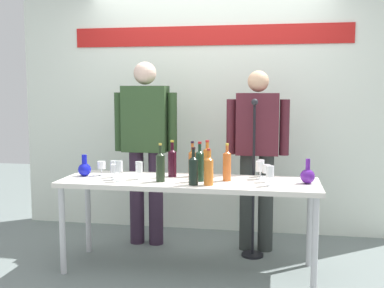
% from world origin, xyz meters
% --- Properties ---
extents(ground_plane, '(10.00, 10.00, 0.00)m').
position_xyz_m(ground_plane, '(0.00, 0.00, 0.00)').
color(ground_plane, slate).
extents(back_wall, '(4.14, 0.11, 3.00)m').
position_xyz_m(back_wall, '(0.00, 1.21, 1.50)').
color(back_wall, white).
rests_on(back_wall, ground).
extents(display_table, '(2.12, 0.64, 0.77)m').
position_xyz_m(display_table, '(0.00, 0.00, 0.70)').
color(display_table, silver).
rests_on(display_table, ground).
extents(decanter_blue_left, '(0.11, 0.11, 0.19)m').
position_xyz_m(decanter_blue_left, '(-0.92, 0.02, 0.83)').
color(decanter_blue_left, '#141ABA').
rests_on(decanter_blue_left, display_table).
extents(decanter_blue_right, '(0.12, 0.12, 0.20)m').
position_xyz_m(decanter_blue_right, '(0.95, 0.02, 0.83)').
color(decanter_blue_right, '#561D8C').
rests_on(decanter_blue_right, display_table).
extents(presenter_left, '(0.62, 0.22, 1.77)m').
position_xyz_m(presenter_left, '(-0.53, 0.60, 1.02)').
color(presenter_left, '#352337').
rests_on(presenter_left, ground).
extents(presenter_right, '(0.58, 0.22, 1.68)m').
position_xyz_m(presenter_right, '(0.53, 0.60, 0.96)').
color(presenter_right, '#303432').
rests_on(presenter_right, ground).
extents(wine_bottle_0, '(0.07, 0.07, 0.31)m').
position_xyz_m(wine_bottle_0, '(-0.17, 0.13, 0.90)').
color(wine_bottle_0, '#320B19').
rests_on(wine_bottle_0, display_table).
extents(wine_bottle_1, '(0.07, 0.07, 0.30)m').
position_xyz_m(wine_bottle_1, '(0.07, -0.19, 0.89)').
color(wine_bottle_1, black).
rests_on(wine_bottle_1, display_table).
extents(wine_bottle_2, '(0.07, 0.07, 0.31)m').
position_xyz_m(wine_bottle_2, '(0.31, 0.03, 0.90)').
color(wine_bottle_2, '#CF6329').
rests_on(wine_bottle_2, display_table).
extents(wine_bottle_3, '(0.07, 0.07, 0.32)m').
position_xyz_m(wine_bottle_3, '(0.10, -0.03, 0.90)').
color(wine_bottle_3, '#1A3623').
rests_on(wine_bottle_3, display_table).
extents(wine_bottle_4, '(0.07, 0.07, 0.32)m').
position_xyz_m(wine_bottle_4, '(0.13, 0.14, 0.91)').
color(wine_bottle_4, orange).
rests_on(wine_bottle_4, display_table).
extents(wine_bottle_5, '(0.07, 0.07, 0.31)m').
position_xyz_m(wine_bottle_5, '(-0.22, -0.10, 0.90)').
color(wine_bottle_5, '#21301E').
rests_on(wine_bottle_5, display_table).
extents(wine_bottle_6, '(0.07, 0.07, 0.30)m').
position_xyz_m(wine_bottle_6, '(-0.00, 0.17, 0.89)').
color(wine_bottle_6, '#C76628').
rests_on(wine_bottle_6, display_table).
extents(wine_bottle_7, '(0.08, 0.08, 0.29)m').
position_xyz_m(wine_bottle_7, '(0.19, -0.18, 0.89)').
color(wine_bottle_7, orange).
rests_on(wine_bottle_7, display_table).
extents(wine_glass_left_0, '(0.06, 0.06, 0.15)m').
position_xyz_m(wine_glass_left_0, '(-0.41, -0.03, 0.87)').
color(wine_glass_left_0, white).
rests_on(wine_glass_left_0, display_table).
extents(wine_glass_left_1, '(0.07, 0.07, 0.13)m').
position_xyz_m(wine_glass_left_1, '(-0.78, 0.07, 0.86)').
color(wine_glass_left_1, white).
rests_on(wine_glass_left_1, display_table).
extents(wine_glass_left_2, '(0.06, 0.06, 0.14)m').
position_xyz_m(wine_glass_left_2, '(-0.65, 0.01, 0.86)').
color(wine_glass_left_2, white).
rests_on(wine_glass_left_2, display_table).
extents(wine_glass_left_3, '(0.07, 0.07, 0.13)m').
position_xyz_m(wine_glass_left_3, '(-0.60, -0.09, 0.86)').
color(wine_glass_left_3, white).
rests_on(wine_glass_left_3, display_table).
extents(wine_glass_left_4, '(0.06, 0.06, 0.17)m').
position_xyz_m(wine_glass_left_4, '(-0.54, -0.16, 0.89)').
color(wine_glass_left_4, white).
rests_on(wine_glass_left_4, display_table).
extents(wine_glass_right_0, '(0.07, 0.07, 0.14)m').
position_xyz_m(wine_glass_right_0, '(0.63, 0.03, 0.87)').
color(wine_glass_right_0, white).
rests_on(wine_glass_right_0, display_table).
extents(wine_glass_right_1, '(0.06, 0.06, 0.15)m').
position_xyz_m(wine_glass_right_1, '(0.58, 0.26, 0.87)').
color(wine_glass_right_1, white).
rests_on(wine_glass_right_1, display_table).
extents(wine_glass_right_2, '(0.07, 0.07, 0.15)m').
position_xyz_m(wine_glass_right_2, '(0.57, 0.15, 0.87)').
color(wine_glass_right_2, white).
rests_on(wine_glass_right_2, display_table).
extents(wine_glass_right_3, '(0.06, 0.06, 0.16)m').
position_xyz_m(wine_glass_right_3, '(0.66, -0.13, 0.88)').
color(wine_glass_right_3, white).
rests_on(wine_glass_right_3, display_table).
extents(microphone_stand, '(0.20, 0.20, 1.43)m').
position_xyz_m(microphone_stand, '(0.51, 0.42, 0.47)').
color(microphone_stand, black).
rests_on(microphone_stand, ground).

